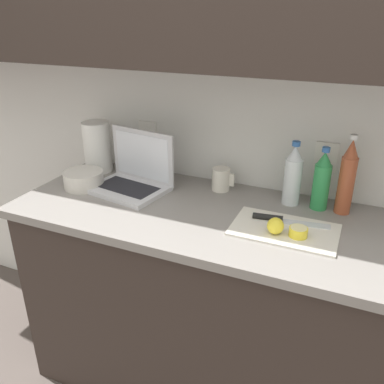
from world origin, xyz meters
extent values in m
cube|color=white|center=(0.00, 0.35, 1.30)|extent=(5.20, 0.06, 2.60)
cube|color=white|center=(-0.66, 0.31, 1.08)|extent=(0.09, 0.01, 0.12)
cube|color=white|center=(0.15, 0.31, 1.08)|extent=(0.09, 0.01, 0.12)
cube|color=#332823|center=(0.00, 0.00, 0.43)|extent=(1.96, 0.59, 0.87)
cube|color=gray|center=(0.00, 0.00, 0.89)|extent=(2.02, 0.63, 0.03)
cube|color=silver|center=(-0.62, 0.04, 0.91)|extent=(0.35, 0.28, 0.02)
cube|color=black|center=(-0.62, 0.04, 0.92)|extent=(0.28, 0.18, 0.00)
cube|color=silver|center=(-0.60, 0.15, 1.03)|extent=(0.33, 0.06, 0.23)
cube|color=white|center=(-0.60, 0.15, 1.03)|extent=(0.28, 0.05, 0.19)
cube|color=silver|center=(0.07, -0.03, 0.91)|extent=(0.37, 0.23, 0.01)
cube|color=silver|center=(0.14, 0.04, 0.91)|extent=(0.18, 0.06, 0.00)
cylinder|color=black|center=(0.00, 0.02, 0.92)|extent=(0.11, 0.04, 0.02)
cylinder|color=yellow|center=(0.12, -0.06, 0.93)|extent=(0.06, 0.06, 0.03)
cylinder|color=#F4EAA3|center=(0.12, -0.06, 0.94)|extent=(0.06, 0.06, 0.00)
sphere|color=yellow|center=(0.05, -0.07, 0.94)|extent=(0.06, 0.06, 0.06)
cylinder|color=#A34C2D|center=(0.24, 0.21, 1.01)|extent=(0.06, 0.06, 0.22)
cone|color=#A34C2D|center=(0.24, 0.21, 1.16)|extent=(0.05, 0.05, 0.07)
cylinder|color=white|center=(0.24, 0.21, 1.20)|extent=(0.03, 0.03, 0.02)
cylinder|color=#2D934C|center=(0.16, 0.21, 0.99)|extent=(0.07, 0.07, 0.18)
cone|color=#2D934C|center=(0.16, 0.21, 1.11)|extent=(0.06, 0.06, 0.05)
cylinder|color=#3366B2|center=(0.16, 0.21, 1.15)|extent=(0.03, 0.03, 0.02)
cylinder|color=silver|center=(0.05, 0.21, 1.00)|extent=(0.07, 0.07, 0.19)
cone|color=silver|center=(0.05, 0.21, 1.12)|extent=(0.06, 0.06, 0.06)
cylinder|color=#3366B2|center=(0.05, 0.21, 1.15)|extent=(0.03, 0.03, 0.02)
cylinder|color=silver|center=(-0.26, 0.22, 0.95)|extent=(0.08, 0.08, 0.10)
cube|color=silver|center=(-0.21, 0.22, 0.96)|extent=(0.02, 0.01, 0.05)
cylinder|color=beige|center=(-0.82, 0.01, 0.94)|extent=(0.17, 0.17, 0.07)
cylinder|color=white|center=(-0.88, 0.20, 1.02)|extent=(0.13, 0.13, 0.24)
camera|label=1|loc=(0.27, -1.31, 1.62)|focal=38.00mm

